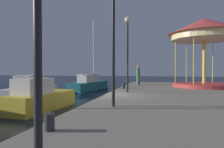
% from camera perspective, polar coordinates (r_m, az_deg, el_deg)
% --- Properties ---
extents(ground_plane, '(120.00, 120.00, 0.00)m').
position_cam_1_polar(ground_plane, '(11.91, -1.88, -9.51)').
color(ground_plane, black).
extents(sailboat_white, '(2.54, 5.69, 6.06)m').
position_cam_1_polar(sailboat_white, '(18.04, -21.84, -3.85)').
color(sailboat_white, white).
rests_on(sailboat_white, ground).
extents(motorboat_yellow, '(2.13, 4.61, 1.77)m').
position_cam_1_polar(motorboat_yellow, '(11.87, -19.62, -6.37)').
color(motorboat_yellow, gold).
rests_on(motorboat_yellow, ground).
extents(sailboat_teal, '(2.56, 6.63, 7.78)m').
position_cam_1_polar(sailboat_teal, '(21.98, -6.47, -2.83)').
color(sailboat_teal, '#19606B').
rests_on(sailboat_teal, ground).
extents(carousel, '(5.82, 5.82, 5.65)m').
position_cam_1_polar(carousel, '(18.56, 24.55, 9.85)').
color(carousel, '#B23333').
rests_on(carousel, quay_dock).
extents(lamp_post_mid_promenade, '(0.36, 0.36, 4.56)m').
position_cam_1_polar(lamp_post_mid_promenade, '(7.93, 0.40, 13.46)').
color(lamp_post_mid_promenade, black).
rests_on(lamp_post_mid_promenade, quay_dock).
extents(lamp_post_far_end, '(0.36, 0.36, 4.71)m').
position_cam_1_polar(lamp_post_far_end, '(12.83, 4.38, 9.12)').
color(lamp_post_far_end, black).
rests_on(lamp_post_far_end, quay_dock).
extents(bollard_north, '(0.24, 0.24, 0.40)m').
position_cam_1_polar(bollard_north, '(5.01, -17.20, -12.81)').
color(bollard_north, '#2D2D33').
rests_on(bollard_north, quay_dock).
extents(bollard_center, '(0.24, 0.24, 0.40)m').
position_cam_1_polar(bollard_center, '(15.30, 3.27, -3.36)').
color(bollard_center, '#2D2D33').
rests_on(bollard_center, quay_dock).
extents(person_by_the_water, '(0.34, 0.34, 1.85)m').
position_cam_1_polar(person_by_the_water, '(19.50, 7.37, -0.43)').
color(person_by_the_water, '#387247').
rests_on(person_by_the_water, quay_dock).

